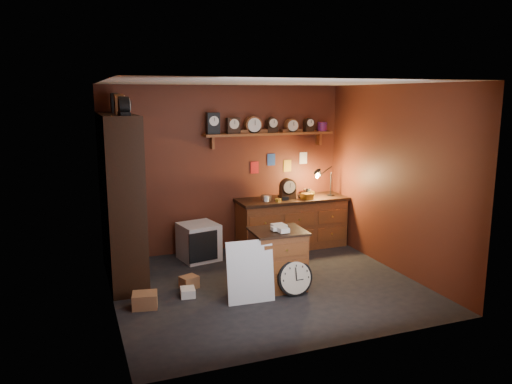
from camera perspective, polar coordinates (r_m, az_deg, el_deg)
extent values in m
plane|color=black|center=(6.90, 1.19, -10.62)|extent=(4.00, 4.00, 0.00)
cube|color=#582514|center=(8.20, -3.46, 2.64)|extent=(4.00, 0.02, 2.70)
cube|color=#582514|center=(4.94, 9.06, -3.14)|extent=(4.00, 0.02, 2.70)
cube|color=#582514|center=(6.08, -16.54, -0.78)|extent=(0.02, 3.60, 2.70)
cube|color=#582514|center=(7.49, 15.59, 1.44)|extent=(0.02, 3.60, 2.70)
cube|color=beige|center=(6.41, 1.29, 12.41)|extent=(4.00, 3.60, 0.02)
cube|color=brown|center=(8.23, 1.50, 6.68)|extent=(2.20, 0.30, 0.04)
cube|color=brown|center=(8.00, -5.05, 5.65)|extent=(0.04, 0.16, 0.20)
cube|color=brown|center=(8.70, 7.16, 6.04)|extent=(0.04, 0.16, 0.20)
cylinder|color=#B21419|center=(8.64, 7.58, 7.43)|extent=(0.16, 0.16, 0.15)
cube|color=#B41616|center=(8.23, -2.44, 2.68)|extent=(0.14, 0.01, 0.20)
cube|color=navy|center=(8.31, -0.48, 3.61)|extent=(0.14, 0.01, 0.20)
cube|color=#BD8717|center=(8.44, 1.44, 2.89)|extent=(0.14, 0.01, 0.20)
cube|color=silver|center=(8.54, 3.31, 3.79)|extent=(0.14, 0.01, 0.20)
cube|color=black|center=(7.08, -16.90, -0.82)|extent=(0.03, 1.60, 2.30)
cube|color=black|center=(6.34, -14.37, -2.05)|extent=(0.45, 0.03, 2.30)
cube|color=black|center=(7.86, -15.67, 0.40)|extent=(0.45, 0.03, 2.30)
cube|color=black|center=(7.39, -14.66, -9.07)|extent=(0.43, 1.54, 0.03)
cube|color=black|center=(7.24, -14.85, -5.35)|extent=(0.43, 1.54, 0.03)
cube|color=black|center=(7.13, -15.03, -1.87)|extent=(0.43, 1.54, 0.03)
cube|color=black|center=(7.04, -15.21, 1.70)|extent=(0.43, 1.54, 0.03)
cube|color=black|center=(6.99, -15.40, 5.34)|extent=(0.43, 1.54, 0.03)
cube|color=black|center=(6.96, -15.56, 8.45)|extent=(0.43, 1.54, 0.03)
cube|color=brown|center=(8.46, 4.08, -3.67)|extent=(1.81, 0.60, 0.80)
cube|color=black|center=(8.37, 4.12, -0.85)|extent=(1.87, 0.66, 0.05)
cube|color=brown|center=(8.20, 4.97, -4.17)|extent=(1.73, 0.02, 0.52)
cylinder|color=black|center=(8.63, 8.51, -0.34)|extent=(0.12, 0.12, 0.02)
cylinder|color=black|center=(8.60, 8.54, 0.90)|extent=(0.02, 0.02, 0.38)
cylinder|color=black|center=(8.47, 7.98, 2.41)|extent=(0.27, 0.09, 0.14)
cone|color=black|center=(8.39, 7.23, 2.07)|extent=(0.18, 0.14, 0.18)
cube|color=brown|center=(6.70, 2.49, -7.79)|extent=(0.68, 0.58, 0.77)
cube|color=black|center=(6.58, 2.52, -4.50)|extent=(0.72, 0.62, 0.03)
cube|color=brown|center=(6.46, 3.48, -8.54)|extent=(0.60, 0.04, 0.65)
cylinder|color=black|center=(6.53, 4.45, -9.74)|extent=(0.47, 0.16, 0.48)
cylinder|color=beige|center=(6.50, 4.58, -9.78)|extent=(0.42, 0.09, 0.41)
cube|color=black|center=(6.47, 4.61, -9.28)|extent=(0.01, 0.04, 0.15)
cube|color=black|center=(6.53, 5.02, -9.96)|extent=(0.11, 0.01, 0.01)
cube|color=silver|center=(6.41, -0.64, -12.35)|extent=(0.61, 0.20, 0.79)
cube|color=silver|center=(7.90, -6.57, -5.65)|extent=(0.65, 0.65, 0.57)
cube|color=black|center=(7.63, -6.04, -6.23)|extent=(0.46, 0.11, 0.46)
cube|color=#9A6843|center=(6.35, -12.59, -11.99)|extent=(0.34, 0.30, 0.18)
cube|color=white|center=(6.59, -7.81, -11.28)|extent=(0.21, 0.24, 0.11)
cube|color=#9A6843|center=(6.84, -7.64, -10.18)|extent=(0.27, 0.25, 0.17)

